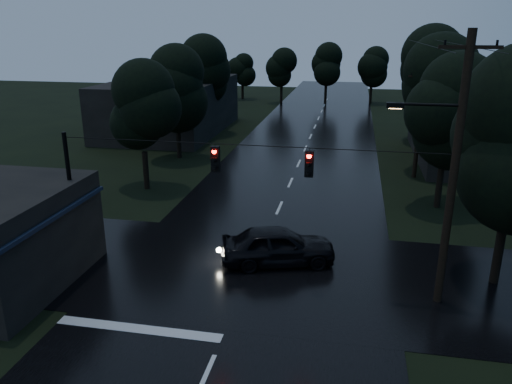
% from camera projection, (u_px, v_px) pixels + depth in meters
% --- Properties ---
extents(main_road, '(12.00, 120.00, 0.02)m').
position_uv_depth(main_road, '(299.00, 164.00, 38.24)').
color(main_road, black).
rests_on(main_road, ground).
extents(cross_street, '(60.00, 9.00, 0.02)m').
position_uv_depth(cross_street, '(252.00, 271.00, 21.49)').
color(cross_street, black).
rests_on(cross_street, ground).
extents(building_far_right, '(10.00, 14.00, 4.40)m').
position_uv_depth(building_far_right, '(485.00, 132.00, 38.70)').
color(building_far_right, black).
rests_on(building_far_right, ground).
extents(building_far_left, '(10.00, 16.00, 5.00)m').
position_uv_depth(building_far_left, '(170.00, 106.00, 49.31)').
color(building_far_left, black).
rests_on(building_far_left, ground).
extents(utility_pole_main, '(3.50, 0.30, 10.00)m').
position_uv_depth(utility_pole_main, '(452.00, 169.00, 17.53)').
color(utility_pole_main, black).
rests_on(utility_pole_main, ground).
extents(utility_pole_far, '(2.00, 0.30, 7.50)m').
position_uv_depth(utility_pole_far, '(419.00, 122.00, 33.63)').
color(utility_pole_far, black).
rests_on(utility_pole_far, ground).
extents(anchor_pole_left, '(0.18, 0.18, 6.00)m').
position_uv_depth(anchor_pole_left, '(72.00, 202.00, 20.98)').
color(anchor_pole_left, black).
rests_on(anchor_pole_left, ground).
extents(span_signals, '(15.00, 0.37, 1.12)m').
position_uv_depth(span_signals, '(260.00, 160.00, 18.78)').
color(span_signals, black).
rests_on(span_signals, ground).
extents(tree_left_a, '(3.92, 3.92, 8.26)m').
position_uv_depth(tree_left_a, '(141.00, 108.00, 30.78)').
color(tree_left_a, black).
rests_on(tree_left_a, ground).
extents(tree_left_b, '(4.20, 4.20, 8.85)m').
position_uv_depth(tree_left_b, '(176.00, 87.00, 38.21)').
color(tree_left_b, black).
rests_on(tree_left_b, ground).
extents(tree_left_c, '(4.48, 4.48, 9.44)m').
position_uv_depth(tree_left_c, '(206.00, 71.00, 47.51)').
color(tree_left_c, black).
rests_on(tree_left_c, ground).
extents(tree_right_a, '(4.20, 4.20, 8.85)m').
position_uv_depth(tree_right_a, '(448.00, 111.00, 27.37)').
color(tree_right_a, black).
rests_on(tree_right_a, ground).
extents(tree_right_b, '(4.48, 4.48, 9.44)m').
position_uv_depth(tree_right_b, '(439.00, 87.00, 34.58)').
color(tree_right_b, black).
rests_on(tree_right_b, ground).
extents(tree_right_c, '(4.76, 4.76, 10.03)m').
position_uv_depth(tree_right_c, '(430.00, 70.00, 43.66)').
color(tree_right_c, black).
rests_on(tree_right_c, ground).
extents(car, '(5.38, 3.35, 1.71)m').
position_uv_depth(car, '(278.00, 245.00, 21.99)').
color(car, black).
rests_on(car, ground).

